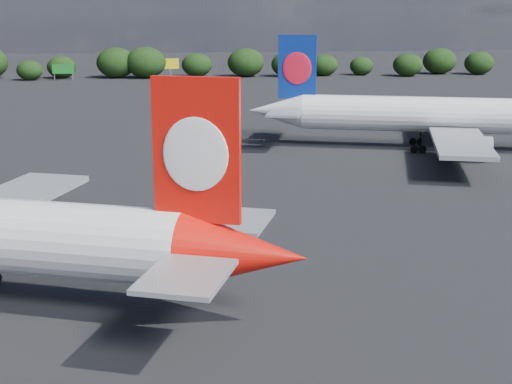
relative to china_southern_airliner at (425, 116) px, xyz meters
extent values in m
plane|color=black|center=(-46.58, -4.52, -4.82)|extent=(500.00, 500.00, 0.00)
cone|color=red|center=(-31.61, -55.22, 0.04)|extent=(8.97, 7.24, 4.86)
cube|color=red|center=(-34.34, -54.21, 6.26)|extent=(5.18, 2.30, 8.74)
ellipsoid|color=white|center=(-34.44, -54.49, 6.08)|extent=(3.90, 1.59, 4.47)
ellipsoid|color=white|center=(-34.24, -53.94, 6.08)|extent=(3.90, 1.59, 4.47)
cube|color=#919499|center=(-35.27, -59.56, 0.43)|extent=(6.11, 6.98, 0.29)
cube|color=#919499|center=(-31.59, -49.53, 0.43)|extent=(6.11, 6.98, 0.29)
cube|color=#919499|center=(-50.05, -34.99, -1.51)|extent=(12.63, 20.41, 0.53)
cylinder|color=white|center=(1.62, -0.50, 0.16)|extent=(37.56, 15.98, 4.97)
cone|color=white|center=(-20.22, 6.29, 0.16)|extent=(9.07, 7.11, 4.97)
cube|color=navy|center=(-17.37, 5.41, 6.52)|extent=(5.37, 2.10, 8.95)
ellipsoid|color=red|center=(-17.46, 5.12, 6.34)|extent=(4.05, 1.43, 4.57)
ellipsoid|color=red|center=(-17.28, 5.69, 6.34)|extent=(4.05, 1.43, 4.57)
cube|color=#919499|center=(-19.95, 0.48, 0.55)|extent=(6.05, 7.03, 0.30)
cube|color=#919499|center=(-16.70, 10.92, 0.55)|extent=(6.05, 7.03, 0.30)
cube|color=#919499|center=(-0.32, -13.44, -1.43)|extent=(12.08, 20.91, 0.55)
cube|color=#919499|center=(7.36, 11.25, -1.43)|extent=(12.08, 20.91, 0.55)
cylinder|color=#919499|center=(3.05, -9.28, -2.73)|extent=(5.55, 4.04, 2.68)
cube|color=#919499|center=(3.05, -9.28, -2.03)|extent=(2.18, 0.93, 1.19)
cylinder|color=#919499|center=(7.78, 5.91, -2.73)|extent=(5.55, 4.04, 2.68)
cube|color=#919499|center=(7.78, 5.91, -2.03)|extent=(2.18, 0.93, 1.19)
cylinder|color=black|center=(-1.17, -2.76, -3.32)|extent=(0.35, 0.35, 2.49)
cylinder|color=black|center=(-1.17, -2.76, -4.27)|extent=(1.18, 0.75, 1.09)
cylinder|color=black|center=(-2.21, -2.44, -4.27)|extent=(1.18, 0.75, 1.09)
cylinder|color=black|center=(0.61, 2.94, -3.32)|extent=(0.35, 0.35, 2.49)
cylinder|color=black|center=(0.61, 2.94, -4.27)|extent=(1.18, 0.75, 1.09)
cylinder|color=black|center=(-0.44, 3.26, -4.27)|extent=(1.18, 0.75, 1.09)
cube|color=#14671F|center=(-64.58, 111.48, -1.62)|extent=(6.00, 0.30, 2.60)
cylinder|color=gray|center=(-67.08, 111.48, -3.82)|extent=(0.20, 0.20, 2.00)
cylinder|color=gray|center=(-62.08, 111.48, -3.82)|extent=(0.20, 0.20, 2.00)
cube|color=yellow|center=(-34.58, 117.48, -0.82)|extent=(5.00, 0.30, 3.00)
cylinder|color=gray|center=(-34.58, 117.48, -3.57)|extent=(0.30, 0.30, 2.50)
ellipsoid|color=black|center=(-74.05, 113.24, -2.00)|extent=(7.31, 6.18, 5.62)
ellipsoid|color=black|center=(-65.97, 118.57, -1.63)|extent=(8.29, 7.01, 6.38)
ellipsoid|color=black|center=(-50.23, 117.49, -0.43)|extent=(11.40, 9.65, 8.77)
ellipsoid|color=black|center=(-41.66, 115.82, -0.33)|extent=(11.67, 9.87, 8.98)
ellipsoid|color=black|center=(-26.75, 118.92, -1.36)|extent=(8.99, 7.60, 6.91)
ellipsoid|color=black|center=(-12.36, 116.72, -0.63)|extent=(10.88, 9.21, 8.37)
ellipsoid|color=black|center=(-0.17, 115.67, -1.18)|extent=(9.45, 8.00, 7.27)
ellipsoid|color=black|center=(11.30, 116.68, -1.59)|extent=(8.39, 7.10, 6.46)
ellipsoid|color=black|center=(23.13, 117.50, -2.06)|extent=(7.17, 6.07, 5.52)
ellipsoid|color=black|center=(35.74, 111.95, -1.40)|extent=(8.88, 7.51, 6.83)
ellipsoid|color=black|center=(48.17, 118.63, -0.83)|extent=(10.37, 8.78, 7.98)
ellipsoid|color=black|center=(59.59, 115.33, -1.32)|extent=(9.09, 7.69, 6.99)
camera|label=1|loc=(-36.02, -95.79, 14.32)|focal=50.00mm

